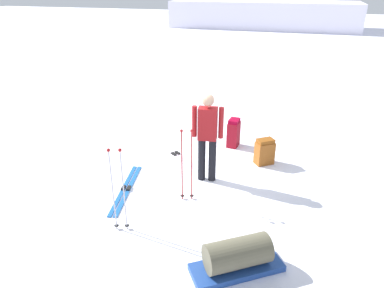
% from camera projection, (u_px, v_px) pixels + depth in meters
% --- Properties ---
extents(ground_plane, '(80.00, 80.00, 0.00)m').
position_uv_depth(ground_plane, '(192.00, 176.00, 6.99)').
color(ground_plane, white).
extents(distant_snow_ridge, '(14.34, 5.25, 1.98)m').
position_uv_depth(distant_snow_ridge, '(264.00, 14.00, 28.30)').
color(distant_snow_ridge, white).
rests_on(distant_snow_ridge, ground_plane).
extents(skier_standing, '(0.57, 0.26, 1.70)m').
position_uv_depth(skier_standing, '(207.00, 134.00, 6.49)').
color(skier_standing, black).
rests_on(skier_standing, ground_plane).
extents(ski_pair_near, '(0.48, 1.72, 0.05)m').
position_uv_depth(ski_pair_near, '(126.00, 189.00, 6.55)').
color(ski_pair_near, '#1E5CA4').
rests_on(ski_pair_near, ground_plane).
extents(ski_pair_far, '(1.61, 1.32, 0.05)m').
position_uv_depth(ski_pair_far, '(176.00, 154.00, 7.85)').
color(ski_pair_far, silver).
rests_on(ski_pair_far, ground_plane).
extents(backpack_large_dark, '(0.26, 0.35, 0.66)m').
position_uv_depth(backpack_large_dark, '(234.00, 133.00, 8.14)').
color(backpack_large_dark, maroon).
rests_on(backpack_large_dark, ground_plane).
extents(backpack_bright, '(0.44, 0.41, 0.55)m').
position_uv_depth(backpack_bright, '(265.00, 152.00, 7.38)').
color(backpack_bright, '#924E1B').
rests_on(backpack_bright, ground_plane).
extents(ski_poles_planted_near, '(0.23, 0.12, 1.32)m').
position_uv_depth(ski_poles_planted_near, '(187.00, 162.00, 5.98)').
color(ski_poles_planted_near, maroon).
rests_on(ski_poles_planted_near, ground_plane).
extents(ski_poles_planted_far, '(0.22, 0.12, 1.37)m').
position_uv_depth(ski_poles_planted_far, '(118.00, 186.00, 5.21)').
color(ski_poles_planted_far, '#B5B2C0').
rests_on(ski_poles_planted_far, ground_plane).
extents(gear_sled, '(1.26, 1.06, 0.49)m').
position_uv_depth(gear_sled, '(237.00, 257.00, 4.64)').
color(gear_sled, '#1F4290').
rests_on(gear_sled, ground_plane).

